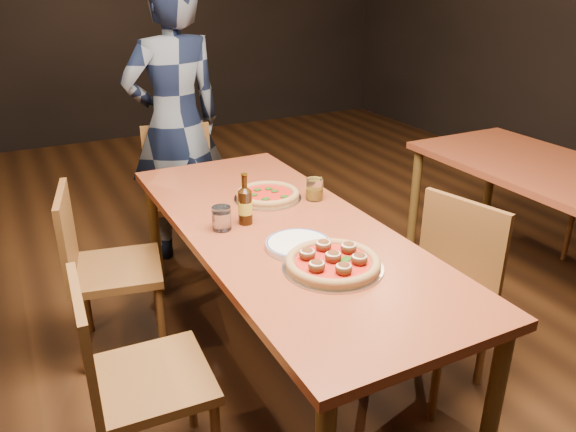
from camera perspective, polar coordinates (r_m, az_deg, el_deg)
name	(u,v)px	position (r m, az deg, el deg)	size (l,w,h in m)	color
ground	(283,367)	(2.81, -0.48, -15.13)	(9.00, 9.00, 0.00)	black
table_main	(283,242)	(2.44, -0.54, -2.63)	(0.80, 2.00, 0.75)	brown
chair_main_nw	(150,378)	(2.12, -13.82, -15.69)	(0.41, 0.41, 0.88)	brown
chair_main_sw	(116,268)	(2.83, -17.05, -5.09)	(0.42, 0.42, 0.90)	brown
chair_main_e	(431,298)	(2.56, 14.36, -8.09)	(0.42, 0.42, 0.90)	brown
chair_end	(182,197)	(3.58, -10.70, 1.88)	(0.43, 0.43, 0.92)	brown
pizza_meatball	(333,262)	(2.08, 4.58, -4.66)	(0.38, 0.38, 0.07)	#B7B7BF
pizza_margherita	(268,195)	(2.71, -2.07, 2.18)	(0.33, 0.33, 0.04)	#B7B7BF
plate_stack	(298,245)	(2.23, 1.06, -2.96)	(0.26, 0.26, 0.02)	white
beer_bottle	(245,206)	(2.42, -4.37, 0.99)	(0.06, 0.06, 0.22)	black
water_glass	(222,218)	(2.39, -6.76, -0.23)	(0.08, 0.08, 0.10)	white
amber_glass	(314,189)	(2.69, 2.71, 2.75)	(0.08, 0.08, 0.10)	#916910
diner	(175,123)	(3.63, -11.37, 9.20)	(0.64, 0.42, 1.77)	black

